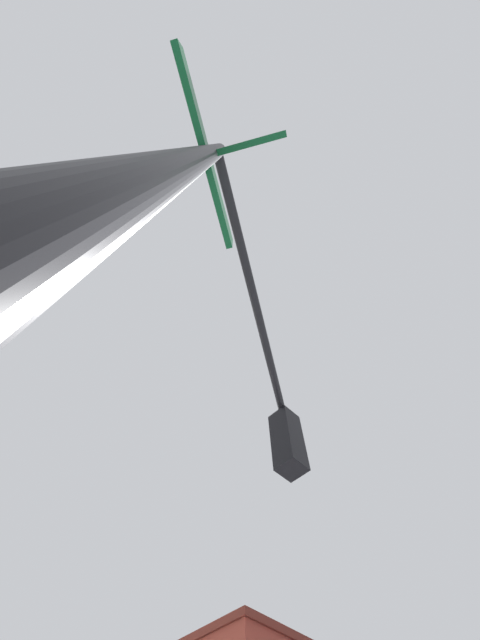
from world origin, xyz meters
TOP-DOWN VIEW (x-y plane):
  - traffic_signal_near at (-5.91, -6.04)m, footprint 3.35×2.24m

SIDE VIEW (x-z plane):
  - traffic_signal_near at x=-5.91m, z-range 1.15..6.59m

